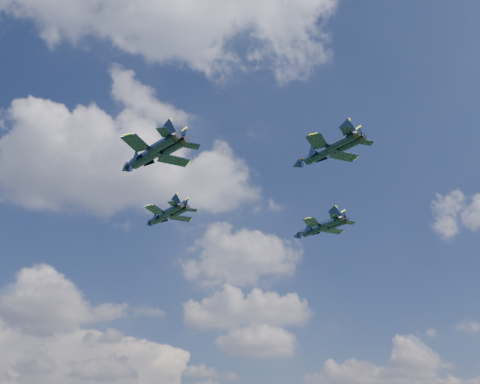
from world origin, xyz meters
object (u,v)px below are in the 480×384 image
object	(u,v)px
jet_left	(145,157)
jet_right	(314,229)
jet_lead	(161,217)
jet_slot	(319,154)

from	to	relation	value
jet_left	jet_right	xyz separation A→B (m)	(32.72, 22.99, -0.90)
jet_lead	jet_left	distance (m)	25.81
jet_right	jet_slot	bearing A→B (deg)	-137.37
jet_left	jet_right	bearing A→B (deg)	-3.20
jet_right	jet_lead	bearing A→B (deg)	140.56
jet_right	jet_left	bearing A→B (deg)	-179.30
jet_left	jet_slot	distance (m)	26.76
jet_right	jet_slot	xyz separation A→B (m)	(-6.34, -27.50, 0.95)
jet_left	jet_right	world-z (taller)	jet_left
jet_lead	jet_right	world-z (taller)	jet_lead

